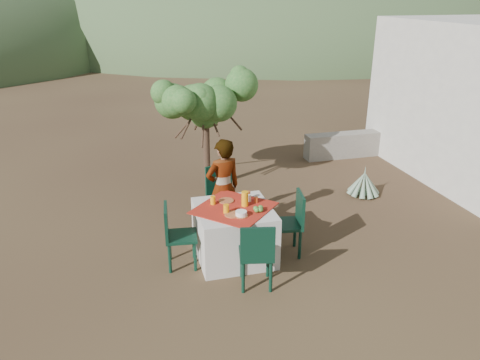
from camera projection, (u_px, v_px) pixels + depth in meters
name	position (u px, v px, depth m)	size (l,w,h in m)	color
ground	(248.00, 248.00, 6.85)	(160.00, 160.00, 0.00)	#372219
table	(234.00, 232.00, 6.50)	(1.30, 1.30, 0.76)	silver
chair_far	(222.00, 193.00, 7.35)	(0.55, 0.55, 0.98)	black
chair_near	(257.00, 253.00, 5.75)	(0.50, 0.50, 0.91)	black
chair_left	(175.00, 233.00, 6.24)	(0.46, 0.46, 0.90)	black
chair_right	(292.00, 221.00, 6.55)	(0.49, 0.49, 0.92)	black
person	(223.00, 188.00, 6.99)	(0.56, 0.37, 1.53)	#8C6651
shrub_tree	(208.00, 106.00, 8.47)	(1.68, 1.65, 1.97)	#4C3526
agave	(364.00, 184.00, 8.57)	(0.59, 0.60, 0.63)	gray
stone_wall	(360.00, 144.00, 10.64)	(2.60, 0.35, 0.55)	gray
hill_near_right	(268.00, 33.00, 41.96)	(48.00, 48.00, 20.00)	#3B5932
hill_far_center	(89.00, 25.00, 52.53)	(60.00, 60.00, 24.00)	slate
hill_far_right	(372.00, 24.00, 54.71)	(36.00, 36.00, 14.00)	slate
plate_far	(226.00, 201.00, 6.55)	(0.22, 0.22, 0.01)	brown
plate_near	(233.00, 214.00, 6.15)	(0.22, 0.22, 0.01)	brown
glass_far	(213.00, 200.00, 6.44)	(0.07, 0.07, 0.12)	#FF9F10
glass_near	(226.00, 209.00, 6.18)	(0.08, 0.08, 0.12)	#FF9F10
juice_pitcher	(245.00, 199.00, 6.38)	(0.09, 0.09, 0.21)	#FF9F10
bowl_plate	(241.00, 216.00, 6.12)	(0.19, 0.19, 0.01)	brown
white_bowl	(241.00, 213.00, 6.11)	(0.15, 0.15, 0.06)	white
jar_left	(256.00, 200.00, 6.50)	(0.05, 0.05, 0.08)	#BD5221
jar_right	(248.00, 195.00, 6.63)	(0.07, 0.07, 0.10)	#BD5221
napkin_holder	(248.00, 198.00, 6.52)	(0.08, 0.05, 0.10)	white
fruit_cluster	(258.00, 209.00, 6.24)	(0.14, 0.13, 0.07)	#47812F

